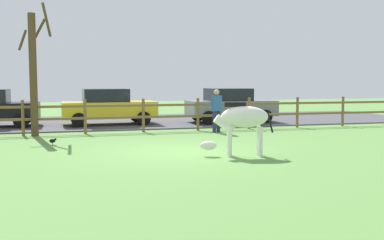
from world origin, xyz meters
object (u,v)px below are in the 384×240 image
(parked_car_yellow, at_px, (108,106))
(visitor_near_fence, at_px, (216,109))
(bare_tree, at_px, (34,71))
(zebra, at_px, (241,121))
(crow_on_grass, at_px, (53,141))
(parked_car_grey, at_px, (230,105))

(parked_car_yellow, relative_size, visitor_near_fence, 2.48)
(bare_tree, height_order, visitor_near_fence, bare_tree)
(zebra, bearing_deg, crow_on_grass, 145.00)
(bare_tree, relative_size, visitor_near_fence, 2.81)
(parked_car_yellow, bearing_deg, parked_car_grey, -3.79)
(crow_on_grass, distance_m, parked_car_yellow, 5.93)
(parked_car_grey, bearing_deg, visitor_near_fence, -117.78)
(zebra, bearing_deg, parked_car_grey, 72.03)
(bare_tree, distance_m, parked_car_yellow, 4.37)
(crow_on_grass, relative_size, visitor_near_fence, 0.13)
(bare_tree, relative_size, zebra, 2.41)
(parked_car_grey, bearing_deg, parked_car_yellow, 176.21)
(parked_car_grey, bearing_deg, zebra, -107.97)
(parked_car_yellow, distance_m, visitor_near_fence, 5.26)
(parked_car_yellow, height_order, visitor_near_fence, visitor_near_fence)
(parked_car_yellow, bearing_deg, bare_tree, -132.89)
(visitor_near_fence, bearing_deg, bare_tree, 174.19)
(zebra, relative_size, visitor_near_fence, 1.17)
(bare_tree, xyz_separation_m, zebra, (5.55, -5.87, -1.37))
(visitor_near_fence, bearing_deg, parked_car_grey, 62.22)
(zebra, xyz_separation_m, visitor_near_fence, (1.02, 5.21, -0.02))
(parked_car_grey, distance_m, visitor_near_fence, 3.76)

